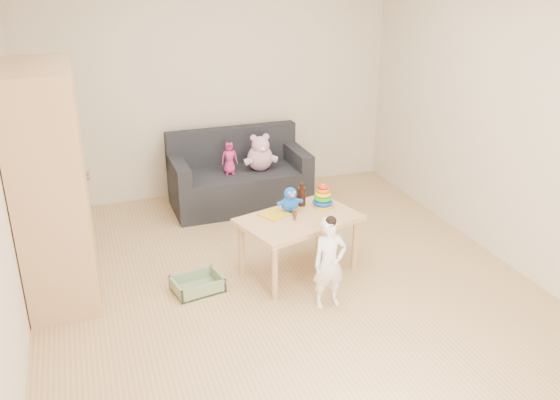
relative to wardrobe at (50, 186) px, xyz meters
name	(u,v)px	position (x,y,z in m)	size (l,w,h in m)	color
room	(285,134)	(1.73, -0.48, 0.38)	(4.50, 4.50, 4.50)	tan
wardrobe	(50,186)	(0.00, 0.00, 0.00)	(0.51, 1.02, 1.84)	tan
sofa	(240,188)	(1.83, 1.25, -0.71)	(1.46, 0.73, 0.41)	black
play_table	(299,245)	(1.92, -0.33, -0.66)	(0.98, 0.62, 0.51)	tan
storage_bin	(197,284)	(1.02, -0.36, -0.86)	(0.39, 0.29, 0.12)	gray
toddler	(329,264)	(1.95, -0.91, -0.56)	(0.27, 0.18, 0.72)	white
pink_bear	(260,155)	(2.05, 1.19, -0.34)	(0.29, 0.25, 0.34)	#C893B0
doll	(229,158)	(1.71, 1.18, -0.34)	(0.17, 0.12, 0.34)	#C42472
ring_stacker	(323,198)	(2.20, -0.18, -0.32)	(0.18, 0.18, 0.20)	#D1BA0B
brown_bottle	(302,196)	(2.03, -0.10, -0.31)	(0.07, 0.07, 0.21)	black
blue_plush	(290,199)	(1.89, -0.19, -0.29)	(0.19, 0.15, 0.23)	blue
wooden_figure	(295,214)	(1.87, -0.37, -0.35)	(0.04, 0.03, 0.10)	#5C2F1C
yellow_book	(274,214)	(1.73, -0.22, -0.40)	(0.21, 0.21, 0.02)	gold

